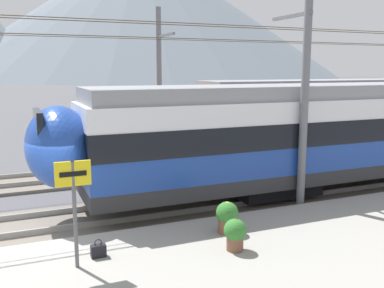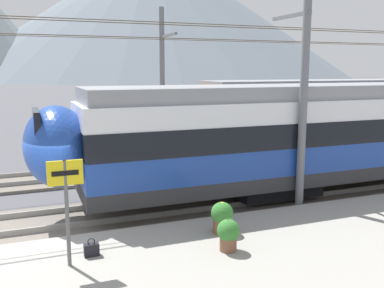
{
  "view_description": "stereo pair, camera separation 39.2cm",
  "coord_description": "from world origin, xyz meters",
  "px_view_note": "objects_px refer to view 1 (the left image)",
  "views": [
    {
      "loc": [
        -0.15,
        -11.07,
        4.36
      ],
      "look_at": [
        5.59,
        2.58,
        1.79
      ],
      "focal_mm": 40.32,
      "sensor_mm": 36.0,
      "label": 1
    },
    {
      "loc": [
        0.22,
        -11.22,
        4.36
      ],
      "look_at": [
        5.59,
        2.58,
        1.79
      ],
      "focal_mm": 40.32,
      "sensor_mm": 36.0,
      "label": 2
    }
  ],
  "objects_px": {
    "catenary_mast_mid": "(303,69)",
    "platform_sign": "(74,190)",
    "handbag_near_sign": "(98,251)",
    "potted_plant_by_shelter": "(235,233)",
    "potted_plant_platform_edge": "(227,216)",
    "catenary_mast_far_side": "(160,82)"
  },
  "relations": [
    {
      "from": "catenary_mast_mid",
      "to": "platform_sign",
      "type": "bearing_deg",
      "value": -163.45
    },
    {
      "from": "handbag_near_sign",
      "to": "catenary_mast_mid",
      "type": "bearing_deg",
      "value": 15.23
    },
    {
      "from": "platform_sign",
      "to": "handbag_near_sign",
      "type": "relative_size",
      "value": 5.52
    },
    {
      "from": "potted_plant_by_shelter",
      "to": "platform_sign",
      "type": "bearing_deg",
      "value": 171.21
    },
    {
      "from": "catenary_mast_mid",
      "to": "potted_plant_by_shelter",
      "type": "distance_m",
      "value": 5.71
    },
    {
      "from": "catenary_mast_mid",
      "to": "potted_plant_by_shelter",
      "type": "height_order",
      "value": "catenary_mast_mid"
    },
    {
      "from": "potted_plant_platform_edge",
      "to": "catenary_mast_far_side",
      "type": "bearing_deg",
      "value": 80.41
    },
    {
      "from": "platform_sign",
      "to": "potted_plant_by_shelter",
      "type": "relative_size",
      "value": 3.06
    },
    {
      "from": "handbag_near_sign",
      "to": "potted_plant_platform_edge",
      "type": "height_order",
      "value": "potted_plant_platform_edge"
    },
    {
      "from": "potted_plant_platform_edge",
      "to": "platform_sign",
      "type": "bearing_deg",
      "value": -172.51
    },
    {
      "from": "platform_sign",
      "to": "potted_plant_by_shelter",
      "type": "height_order",
      "value": "platform_sign"
    },
    {
      "from": "catenary_mast_far_side",
      "to": "handbag_near_sign",
      "type": "distance_m",
      "value": 11.77
    },
    {
      "from": "catenary_mast_far_side",
      "to": "potted_plant_by_shelter",
      "type": "relative_size",
      "value": 68.71
    },
    {
      "from": "potted_plant_platform_edge",
      "to": "catenary_mast_mid",
      "type": "bearing_deg",
      "value": 25.74
    },
    {
      "from": "catenary_mast_mid",
      "to": "potted_plant_platform_edge",
      "type": "xyz_separation_m",
      "value": [
        -3.3,
        -1.59,
        -3.56
      ]
    },
    {
      "from": "catenary_mast_far_side",
      "to": "potted_plant_platform_edge",
      "type": "xyz_separation_m",
      "value": [
        -1.69,
        -10.01,
        -2.98
      ]
    },
    {
      "from": "catenary_mast_mid",
      "to": "potted_plant_by_shelter",
      "type": "bearing_deg",
      "value": -144.35
    },
    {
      "from": "potted_plant_platform_edge",
      "to": "potted_plant_by_shelter",
      "type": "distance_m",
      "value": 1.05
    },
    {
      "from": "potted_plant_platform_edge",
      "to": "potted_plant_by_shelter",
      "type": "xyz_separation_m",
      "value": [
        -0.32,
        -1.0,
        -0.03
      ]
    },
    {
      "from": "platform_sign",
      "to": "potted_plant_by_shelter",
      "type": "bearing_deg",
      "value": -8.79
    },
    {
      "from": "catenary_mast_mid",
      "to": "platform_sign",
      "type": "height_order",
      "value": "catenary_mast_mid"
    },
    {
      "from": "catenary_mast_far_side",
      "to": "potted_plant_platform_edge",
      "type": "height_order",
      "value": "catenary_mast_far_side"
    }
  ]
}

